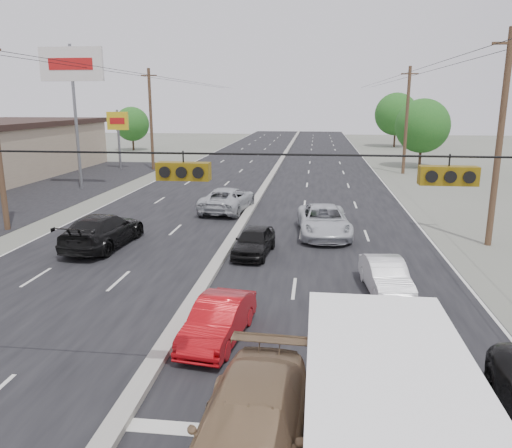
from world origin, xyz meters
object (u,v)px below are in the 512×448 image
Objects in this scene: tree_left_far at (132,124)px; pole_sign_far at (118,126)px; oncoming_near at (103,231)px; utility_pole_left_c at (151,119)px; utility_pole_right_b at (500,139)px; queue_car_c at (324,221)px; tree_right_mid at (422,126)px; tan_sedan at (251,431)px; box_truck at (378,426)px; oncoming_far at (228,200)px; tree_right_far at (396,114)px; utility_pole_right_c at (407,120)px; red_sedan at (218,321)px; queue_car_a at (254,241)px; pole_sign_billboard at (72,73)px; queue_car_b at (386,277)px.

pole_sign_far is at bearing -73.30° from tree_left_far.
pole_sign_far is at bearing -66.03° from oncoming_near.
utility_pole_left_c is 1.00× the size of utility_pole_right_b.
oncoming_near is (-10.48, -3.38, 0.04)m from queue_car_c.
tan_sedan is at bearing -104.50° from tree_right_mid.
utility_pole_left_c is at bearing 120.58° from queue_car_c.
pole_sign_far reaches higher than box_truck.
tree_right_mid is at bearing 9.16° from pole_sign_far.
pole_sign_far is 1.09× the size of oncoming_near.
oncoming_near is 9.71m from oncoming_far.
pole_sign_far is 43.87m from tree_right_far.
utility_pole_left_c is 1.00× the size of utility_pole_right_c.
utility_pole_left_c is at bearing 118.84° from red_sedan.
tree_left_far reaches higher than oncoming_far.
box_truck is (27.18, -62.26, -2.03)m from tree_left_far.
pole_sign_billboard is at bearing 140.65° from queue_car_a.
oncoming_near is at bearing 137.50° from red_sedan.
tree_left_far reaches higher than red_sedan.
tan_sedan is (-2.18, 0.87, -0.92)m from box_truck.
utility_pole_right_b is 1.54× the size of box_truck.
utility_pole_right_b is 1.91× the size of tan_sedan.
queue_car_b is (19.20, -32.00, -4.49)m from utility_pole_left_c.
red_sedan is at bearing 133.43° from oncoming_near.
queue_car_b is at bearing -100.27° from utility_pole_right_c.
red_sedan is at bearing 122.83° from box_truck.
utility_pole_right_b is 1.40× the size of tree_right_mid.
queue_car_c is (-0.61, 18.10, -0.92)m from box_truck.
pole_sign_billboard is at bearing 142.81° from queue_car_c.
box_truck is (21.18, -42.26, -2.72)m from pole_sign_far.
tree_left_far is at bearing 113.63° from box_truck.
tree_right_far reaches higher than tree_right_mid.
utility_pole_right_b is 19.44m from tan_sedan.
utility_pole_right_b is at bearing -90.00° from utility_pole_right_c.
queue_car_c reaches higher than queue_car_a.
tree_right_far is 1.49× the size of queue_car_c.
box_truck is at bearing -101.73° from tree_right_mid.
utility_pole_right_c is at bearing 80.22° from box_truck.
box_truck is at bearing 112.72° from oncoming_far.
tree_right_far reaches higher than tan_sedan.
red_sedan is 0.68× the size of oncoming_near.
oncoming_far is at bearing -126.27° from utility_pole_right_c.
utility_pole_left_c is at bearing 113.66° from tan_sedan.
queue_car_b is (-5.80, -32.00, -4.49)m from utility_pole_right_c.
box_truck reaches higher than oncoming_near.
pole_sign_billboard is 2.01× the size of queue_car_c.
tree_right_mid is 1.36× the size of tan_sedan.
pole_sign_billboard is 52.05m from tree_right_far.
tree_left_far is 0.86× the size of tree_right_mid.
utility_pole_right_c is 1.63× the size of tree_left_far.
queue_car_c is at bearing 83.41° from red_sedan.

